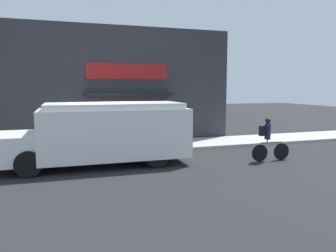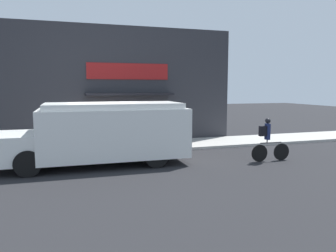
{
  "view_description": "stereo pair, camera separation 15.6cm",
  "coord_description": "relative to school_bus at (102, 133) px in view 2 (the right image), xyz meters",
  "views": [
    {
      "loc": [
        -1.52,
        -12.69,
        2.66
      ],
      "look_at": [
        2.6,
        -0.2,
        1.1
      ],
      "focal_mm": 35.0,
      "sensor_mm": 36.0,
      "label": 1
    },
    {
      "loc": [
        -1.37,
        -12.74,
        2.66
      ],
      "look_at": [
        2.6,
        -0.2,
        1.1
      ],
      "focal_mm": 35.0,
      "sensor_mm": 36.0,
      "label": 2
    }
  ],
  "objects": [
    {
      "name": "ground_plane",
      "position": [
        0.17,
        1.46,
        -1.11
      ],
      "size": [
        70.0,
        70.0,
        0.0
      ],
      "primitive_type": "plane",
      "color": "#232326"
    },
    {
      "name": "trash_bin",
      "position": [
        2.76,
        2.86,
        -0.59
      ],
      "size": [
        0.47,
        0.47,
        0.81
      ],
      "color": "#38383D",
      "rests_on": "sidewalk"
    },
    {
      "name": "cyclist",
      "position": [
        5.73,
        -1.29,
        -0.35
      ],
      "size": [
        1.52,
        0.2,
        1.57
      ],
      "rotation": [
        0.0,
        0.0,
        -0.03
      ],
      "color": "black",
      "rests_on": "ground_plane"
    },
    {
      "name": "storefront",
      "position": [
        0.22,
        4.0,
        1.62
      ],
      "size": [
        13.31,
        0.97,
        5.47
      ],
      "color": "#2D2D33",
      "rests_on": "ground_plane"
    },
    {
      "name": "sidewalk",
      "position": [
        0.17,
        2.67,
        -1.05
      ],
      "size": [
        28.0,
        2.41,
        0.12
      ],
      "color": "#ADAAA3",
      "rests_on": "ground_plane"
    },
    {
      "name": "school_bus",
      "position": [
        0.0,
        0.0,
        0.0
      ],
      "size": [
        6.43,
        2.74,
        2.13
      ],
      "rotation": [
        0.0,
        0.0,
        -0.01
      ],
      "color": "white",
      "rests_on": "ground_plane"
    }
  ]
}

